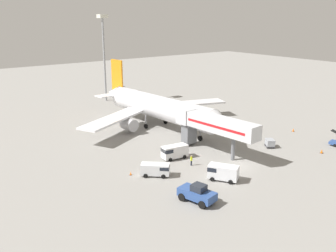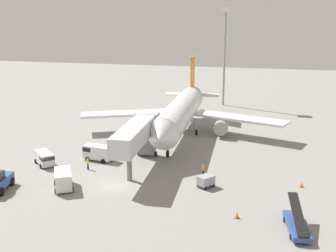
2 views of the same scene
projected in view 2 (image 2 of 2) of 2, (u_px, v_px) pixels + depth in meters
The scene contains 14 objects.
ground_plane at pixel (114, 186), 55.57m from camera, with size 300.00×300.00×0.00m, color gray.
airplane_at_gate at pixel (181, 112), 79.23m from camera, with size 40.54×40.97×13.83m.
jet_bridge at pixel (138, 133), 61.30m from camera, with size 4.80×17.81×7.17m.
belt_loader_truck at pixel (297, 224), 43.52m from camera, with size 2.91×6.46×3.05m.
service_van_near_center at pixel (44, 158), 63.42m from camera, with size 4.63×4.44×2.02m.
service_van_outer_left at pixel (98, 152), 65.56m from camera, with size 4.86×2.68×2.39m.
service_van_mid_left at pixel (63, 178), 54.60m from camera, with size 4.16×4.97×2.38m.
baggage_cart_rear_left at pixel (206, 181), 55.02m from camera, with size 2.40×2.55×1.56m.
ground_crew_worker_foreground at pixel (203, 169), 59.34m from camera, with size 0.43×0.43×1.61m.
ground_crew_worker_midground at pixel (88, 163), 61.55m from camera, with size 0.47×0.47×1.82m.
safety_cone_alpha at pixel (37, 156), 66.90m from camera, with size 0.39×0.39×0.59m.
safety_cone_bravo at pixel (302, 184), 55.17m from camera, with size 0.48×0.48×0.73m.
safety_cone_charlie at pixel (237, 215), 46.44m from camera, with size 0.50×0.50×0.77m.
apron_light_mast at pixel (225, 38), 104.72m from camera, with size 2.40×2.40×24.65m.
Camera 2 is at (20.82, -48.08, 21.43)m, focal length 44.47 mm.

